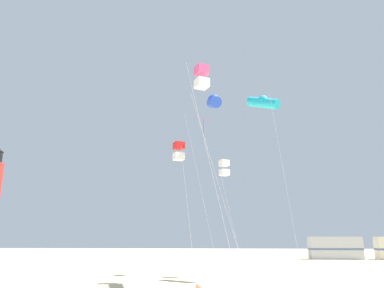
% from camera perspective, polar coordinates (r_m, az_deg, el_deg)
% --- Properties ---
extents(kite_diamond_magenta, '(2.47, 2.00, 12.02)m').
position_cam_1_polar(kite_diamond_magenta, '(29.15, 1.75, 3.01)').
color(kite_diamond_magenta, silver).
rests_on(kite_diamond_magenta, ground).
extents(kite_box_rainbow, '(2.24, 2.03, 10.76)m').
position_cam_1_polar(kite_box_rainbow, '(18.39, 1.53, 10.30)').
color(kite_box_rainbow, silver).
rests_on(kite_box_rainbow, ground).
extents(kite_tube_cyan, '(3.09, 2.97, 12.40)m').
position_cam_1_polar(kite_tube_cyan, '(26.26, 10.98, 6.36)').
color(kite_tube_cyan, silver).
rests_on(kite_tube_cyan, ground).
extents(kite_box_scarlet, '(1.45, 1.45, 8.43)m').
position_cam_1_polar(kite_box_scarlet, '(23.28, -2.06, -1.14)').
color(kite_box_scarlet, silver).
rests_on(kite_box_scarlet, ground).
extents(kite_box_white, '(1.62, 1.62, 8.06)m').
position_cam_1_polar(kite_box_white, '(26.87, 5.03, -3.71)').
color(kite_box_white, silver).
rests_on(kite_box_white, ground).
extents(kite_tube_blue, '(3.08, 3.04, 11.52)m').
position_cam_1_polar(kite_tube_blue, '(23.30, 3.40, 6.52)').
color(kite_tube_blue, silver).
rests_on(kite_tube_blue, ground).
extents(rv_van_silver, '(6.49, 2.48, 2.80)m').
position_cam_1_polar(rv_van_silver, '(52.39, 21.27, -14.78)').
color(rv_van_silver, '#B7BABF').
rests_on(rv_van_silver, ground).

